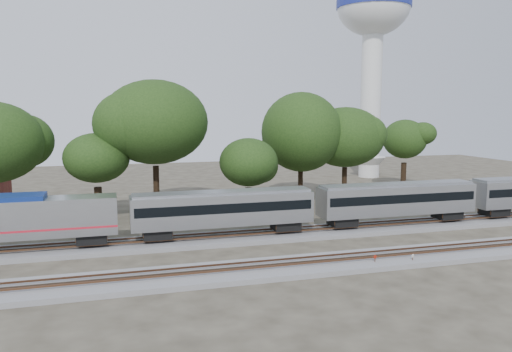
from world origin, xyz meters
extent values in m
plane|color=#383328|center=(0.00, 0.00, 0.00)|extent=(160.00, 160.00, 0.00)
cube|color=slate|center=(0.00, 6.00, 0.20)|extent=(160.00, 5.00, 0.40)
cube|color=brown|center=(0.00, 5.28, 0.66)|extent=(160.00, 0.08, 0.15)
cube|color=brown|center=(0.00, 6.72, 0.66)|extent=(160.00, 0.08, 0.15)
cube|color=slate|center=(0.00, -4.00, 0.20)|extent=(160.00, 5.00, 0.40)
cube|color=brown|center=(0.00, -4.72, 0.66)|extent=(160.00, 0.08, 0.15)
cube|color=brown|center=(0.00, -3.28, 0.66)|extent=(160.00, 0.08, 0.15)
cube|color=#ADAFB4|center=(-19.46, 6.00, 3.26)|extent=(10.53, 2.98, 3.28)
cube|color=#B21B2B|center=(-20.66, 6.00, 2.42)|extent=(12.92, 3.02, 0.18)
cube|color=black|center=(-16.43, 6.00, 1.18)|extent=(2.58, 2.19, 0.89)
cube|color=#ADAFB4|center=(-4.45, 6.00, 3.11)|extent=(17.29, 2.98, 2.98)
cube|color=black|center=(-4.45, 6.00, 3.41)|extent=(16.69, 3.03, 0.89)
cube|color=gray|center=(-4.45, 6.00, 4.65)|extent=(16.89, 2.38, 0.35)
cube|color=black|center=(-10.71, 6.00, 1.18)|extent=(2.58, 2.19, 0.89)
cube|color=black|center=(1.81, 6.00, 1.18)|extent=(2.58, 2.19, 0.89)
cube|color=#ADAFB4|center=(14.23, 6.00, 3.11)|extent=(17.29, 2.98, 2.98)
cube|color=black|center=(14.23, 6.00, 3.41)|extent=(16.69, 3.03, 0.89)
cube|color=gray|center=(14.23, 6.00, 4.65)|extent=(16.89, 2.38, 0.35)
cube|color=black|center=(7.97, 6.00, 1.18)|extent=(2.58, 2.19, 0.89)
cube|color=black|center=(20.49, 6.00, 1.18)|extent=(2.58, 2.19, 0.89)
cube|color=black|center=(26.66, 6.00, 1.18)|extent=(2.58, 2.19, 0.89)
cylinder|color=#512D19|center=(5.45, -5.20, 0.43)|extent=(0.06, 0.06, 0.87)
cylinder|color=#A51B0B|center=(5.45, -5.20, 0.82)|extent=(0.30, 0.11, 0.31)
cylinder|color=#512D19|center=(8.63, -5.62, 0.41)|extent=(0.05, 0.05, 0.82)
cylinder|color=silver|center=(8.63, -5.62, 0.77)|extent=(0.28, 0.14, 0.29)
cube|color=#512D19|center=(7.75, -5.10, 0.15)|extent=(0.53, 0.35, 0.30)
cylinder|color=silver|center=(31.74, 44.10, 13.22)|extent=(3.78, 3.78, 26.45)
cone|color=silver|center=(31.74, 44.10, 1.89)|extent=(6.04, 6.04, 3.78)
ellipsoid|color=silver|center=(31.74, 44.10, 31.40)|extent=(13.22, 13.22, 11.24)
cylinder|color=navy|center=(31.74, 44.10, 31.40)|extent=(13.37, 13.37, 1.51)
cylinder|color=black|center=(-16.18, 18.45, 1.93)|extent=(0.70, 0.70, 3.86)
ellipsoid|color=#1B3311|center=(-16.18, 18.45, 7.17)|extent=(7.28, 7.28, 6.19)
cylinder|color=black|center=(-9.63, 19.43, 2.98)|extent=(0.70, 0.70, 5.96)
ellipsoid|color=#1B3311|center=(-9.63, 19.43, 11.07)|extent=(11.24, 11.24, 9.56)
cylinder|color=black|center=(0.64, 15.69, 1.74)|extent=(0.70, 0.70, 3.49)
ellipsoid|color=#1B3311|center=(0.64, 15.69, 6.48)|extent=(6.58, 6.58, 5.59)
cylinder|color=black|center=(9.48, 21.93, 2.59)|extent=(0.70, 0.70, 5.17)
ellipsoid|color=#1B3311|center=(9.48, 21.93, 9.60)|extent=(9.75, 9.75, 8.29)
cylinder|color=black|center=(15.65, 21.44, 2.38)|extent=(0.70, 0.70, 4.77)
ellipsoid|color=#1B3311|center=(15.65, 21.44, 8.86)|extent=(8.99, 8.99, 7.64)
cylinder|color=black|center=(29.26, 28.51, 2.15)|extent=(0.70, 0.70, 4.31)
ellipsoid|color=#1B3311|center=(29.26, 28.51, 8.00)|extent=(8.12, 8.12, 6.90)
camera|label=1|loc=(-14.26, -39.65, 12.40)|focal=35.00mm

